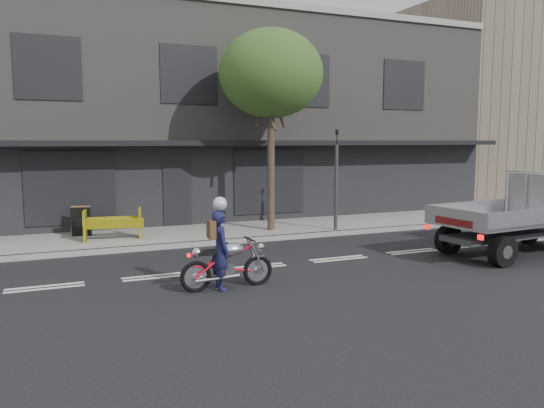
{
  "coord_description": "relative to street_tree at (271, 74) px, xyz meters",
  "views": [
    {
      "loc": [
        -4.57,
        -12.07,
        3.13
      ],
      "look_at": [
        0.69,
        0.5,
        1.5
      ],
      "focal_mm": 35.0,
      "sensor_mm": 36.0,
      "label": 1
    }
  ],
  "objects": [
    {
      "name": "ground",
      "position": [
        -2.2,
        -4.2,
        -5.28
      ],
      "size": [
        80.0,
        80.0,
        0.0
      ],
      "primitive_type": "plane",
      "color": "black",
      "rests_on": "ground"
    },
    {
      "name": "sidewalk",
      "position": [
        -2.2,
        0.5,
        -5.2
      ],
      "size": [
        32.0,
        3.2,
        0.15
      ],
      "primitive_type": "cube",
      "color": "gray",
      "rests_on": "ground"
    },
    {
      "name": "kerb",
      "position": [
        -2.2,
        -1.1,
        -5.2
      ],
      "size": [
        32.0,
        0.2,
        0.15
      ],
      "primitive_type": "cube",
      "color": "gray",
      "rests_on": "ground"
    },
    {
      "name": "building_main",
      "position": [
        -2.2,
        7.1,
        -1.28
      ],
      "size": [
        26.0,
        10.0,
        8.0
      ],
      "primitive_type": "cube",
      "color": "slate",
      "rests_on": "ground"
    },
    {
      "name": "building_neighbour",
      "position": [
        17.8,
        7.1,
        -0.28
      ],
      "size": [
        14.0,
        10.0,
        10.0
      ],
      "primitive_type": "cube",
      "color": "brown",
      "rests_on": "ground"
    },
    {
      "name": "street_tree",
      "position": [
        0.0,
        0.0,
        0.0
      ],
      "size": [
        3.4,
        3.4,
        6.74
      ],
      "color": "#382B21",
      "rests_on": "ground"
    },
    {
      "name": "traffic_light_pole",
      "position": [
        2.0,
        -0.85,
        -3.63
      ],
      "size": [
        0.12,
        0.12,
        3.5
      ],
      "color": "#2D2D30",
      "rests_on": "ground"
    },
    {
      "name": "motorcycle",
      "position": [
        -3.4,
        -5.75,
        -4.73
      ],
      "size": [
        2.06,
        0.6,
        1.06
      ],
      "rotation": [
        0.0,
        0.0,
        0.02
      ],
      "color": "black",
      "rests_on": "ground"
    },
    {
      "name": "rider",
      "position": [
        -3.55,
        -5.75,
        -4.43
      ],
      "size": [
        0.41,
        0.62,
        1.69
      ],
      "primitive_type": "imported",
      "rotation": [
        0.0,
        0.0,
        1.59
      ],
      "color": "#171840",
      "rests_on": "ground"
    },
    {
      "name": "construction_barrier",
      "position": [
        -5.1,
        -0.04,
        -4.64
      ],
      "size": [
        1.81,
        0.94,
        0.97
      ],
      "primitive_type": null,
      "rotation": [
        0.0,
        0.0,
        -0.15
      ],
      "color": "#FFF20D",
      "rests_on": "sidewalk"
    },
    {
      "name": "sandwich_board",
      "position": [
        -5.97,
        1.09,
        -4.66
      ],
      "size": [
        0.66,
        0.5,
        0.93
      ],
      "primitive_type": null,
      "rotation": [
        0.0,
        0.0,
        -0.21
      ],
      "color": "black",
      "rests_on": "sidewalk"
    }
  ]
}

